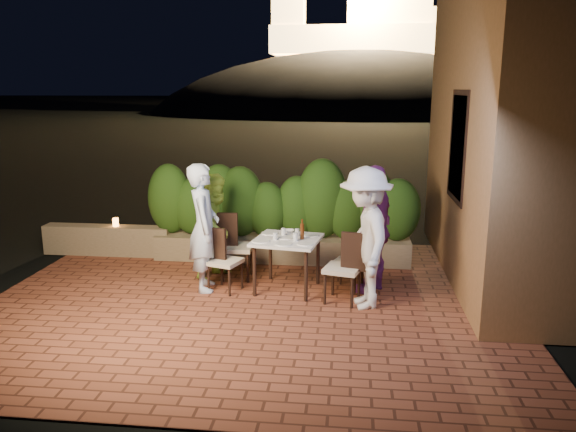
# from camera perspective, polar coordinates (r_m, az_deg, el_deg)

# --- Properties ---
(ground) EXTENTS (400.00, 400.00, 0.00)m
(ground) POSITION_cam_1_polar(r_m,az_deg,el_deg) (7.27, -4.55, -9.96)
(ground) COLOR black
(ground) RESTS_ON ground
(terrace_floor) EXTENTS (7.00, 6.00, 0.15)m
(terrace_floor) POSITION_cam_1_polar(r_m,az_deg,el_deg) (7.74, -3.84, -8.91)
(terrace_floor) COLOR brown
(terrace_floor) RESTS_ON ground
(building_wall) EXTENTS (1.60, 5.00, 5.00)m
(building_wall) POSITION_cam_1_polar(r_m,az_deg,el_deg) (8.87, 21.72, 10.07)
(building_wall) COLOR #A26F40
(building_wall) RESTS_ON ground
(window_pane) EXTENTS (0.08, 1.00, 1.40)m
(window_pane) POSITION_cam_1_polar(r_m,az_deg,el_deg) (8.25, 17.06, 6.78)
(window_pane) COLOR black
(window_pane) RESTS_ON building_wall
(window_frame) EXTENTS (0.06, 1.15, 1.55)m
(window_frame) POSITION_cam_1_polar(r_m,az_deg,el_deg) (8.25, 16.99, 6.78)
(window_frame) COLOR black
(window_frame) RESTS_ON building_wall
(planter) EXTENTS (4.20, 0.55, 0.40)m
(planter) POSITION_cam_1_polar(r_m,az_deg,el_deg) (9.31, -0.68, -3.31)
(planter) COLOR #7D6C4F
(planter) RESTS_ON ground
(hedge) EXTENTS (4.00, 0.70, 1.10)m
(hedge) POSITION_cam_1_polar(r_m,az_deg,el_deg) (9.13, -0.69, 1.21)
(hedge) COLOR #214312
(hedge) RESTS_ON planter
(parapet) EXTENTS (2.20, 0.30, 0.50)m
(parapet) POSITION_cam_1_polar(r_m,az_deg,el_deg) (10.10, -17.83, -2.35)
(parapet) COLOR #7D6C4F
(parapet) RESTS_ON ground
(hill) EXTENTS (52.00, 40.00, 22.00)m
(hill) POSITION_cam_1_polar(r_m,az_deg,el_deg) (66.92, 7.06, 6.96)
(hill) COLOR black
(hill) RESTS_ON ground
(fortress) EXTENTS (26.00, 8.00, 8.00)m
(fortress) POSITION_cam_1_polar(r_m,az_deg,el_deg) (67.02, 7.42, 19.38)
(fortress) COLOR #FFCC7A
(fortress) RESTS_ON hill
(dining_table) EXTENTS (1.01, 1.01, 0.75)m
(dining_table) POSITION_cam_1_polar(r_m,az_deg,el_deg) (7.92, -0.08, -4.93)
(dining_table) COLOR white
(dining_table) RESTS_ON ground
(plate_nw) EXTENTS (0.24, 0.24, 0.01)m
(plate_nw) POSITION_cam_1_polar(r_m,az_deg,el_deg) (7.68, -2.80, -2.54)
(plate_nw) COLOR white
(plate_nw) RESTS_ON dining_table
(plate_sw) EXTENTS (0.24, 0.24, 0.01)m
(plate_sw) POSITION_cam_1_polar(r_m,az_deg,el_deg) (8.08, -1.85, -1.75)
(plate_sw) COLOR white
(plate_sw) RESTS_ON dining_table
(plate_ne) EXTENTS (0.22, 0.22, 0.01)m
(plate_ne) POSITION_cam_1_polar(r_m,az_deg,el_deg) (7.53, 1.72, -2.84)
(plate_ne) COLOR white
(plate_ne) RESTS_ON dining_table
(plate_se) EXTENTS (0.22, 0.22, 0.01)m
(plate_se) POSITION_cam_1_polar(r_m,az_deg,el_deg) (7.98, 2.35, -1.95)
(plate_se) COLOR white
(plate_se) RESTS_ON dining_table
(plate_centre) EXTENTS (0.22, 0.22, 0.01)m
(plate_centre) POSITION_cam_1_polar(r_m,az_deg,el_deg) (7.84, -0.28, -2.20)
(plate_centre) COLOR white
(plate_centre) RESTS_ON dining_table
(plate_front) EXTENTS (0.24, 0.24, 0.01)m
(plate_front) POSITION_cam_1_polar(r_m,az_deg,el_deg) (7.53, -0.48, -2.84)
(plate_front) COLOR white
(plate_front) RESTS_ON dining_table
(glass_nw) EXTENTS (0.06, 0.06, 0.11)m
(glass_nw) POSITION_cam_1_polar(r_m,az_deg,el_deg) (7.73, -1.32, -2.06)
(glass_nw) COLOR silver
(glass_nw) RESTS_ON dining_table
(glass_sw) EXTENTS (0.06, 0.06, 0.11)m
(glass_sw) POSITION_cam_1_polar(r_m,az_deg,el_deg) (7.96, -0.47, -1.62)
(glass_sw) COLOR silver
(glass_sw) RESTS_ON dining_table
(glass_ne) EXTENTS (0.07, 0.07, 0.12)m
(glass_ne) POSITION_cam_1_polar(r_m,az_deg,el_deg) (7.67, 0.75, -2.13)
(glass_ne) COLOR silver
(glass_ne) RESTS_ON dining_table
(glass_se) EXTENTS (0.06, 0.06, 0.11)m
(glass_se) POSITION_cam_1_polar(r_m,az_deg,el_deg) (7.94, 0.93, -1.67)
(glass_se) COLOR silver
(glass_se) RESTS_ON dining_table
(beer_bottle) EXTENTS (0.06, 0.06, 0.28)m
(beer_bottle) POSITION_cam_1_polar(r_m,az_deg,el_deg) (7.75, 1.44, -1.35)
(beer_bottle) COLOR #4D230C
(beer_bottle) RESTS_ON dining_table
(bowl) EXTENTS (0.18, 0.18, 0.04)m
(bowl) POSITION_cam_1_polar(r_m,az_deg,el_deg) (8.14, 0.09, -1.54)
(bowl) COLOR white
(bowl) RESTS_ON dining_table
(chair_left_front) EXTENTS (0.53, 0.53, 0.90)m
(chair_left_front) POSITION_cam_1_polar(r_m,az_deg,el_deg) (7.91, -6.43, -4.47)
(chair_left_front) COLOR black
(chair_left_front) RESTS_ON ground
(chair_left_back) EXTENTS (0.48, 0.48, 1.00)m
(chair_left_back) POSITION_cam_1_polar(r_m,az_deg,el_deg) (8.40, -5.24, -3.04)
(chair_left_back) COLOR black
(chair_left_back) RESTS_ON ground
(chair_right_front) EXTENTS (0.55, 0.55, 0.97)m
(chair_right_front) POSITION_cam_1_polar(r_m,az_deg,el_deg) (7.48, 5.56, -5.19)
(chair_right_front) COLOR black
(chair_right_front) RESTS_ON ground
(chair_right_back) EXTENTS (0.49, 0.49, 0.84)m
(chair_right_back) POSITION_cam_1_polar(r_m,az_deg,el_deg) (7.95, 6.12, -4.58)
(chair_right_back) COLOR black
(chair_right_back) RESTS_ON ground
(diner_blue) EXTENTS (0.57, 0.74, 1.80)m
(diner_blue) POSITION_cam_1_polar(r_m,az_deg,el_deg) (7.90, -8.55, -1.16)
(diner_blue) COLOR silver
(diner_blue) RESTS_ON ground
(diner_green) EXTENTS (0.90, 0.96, 1.57)m
(diner_green) POSITION_cam_1_polar(r_m,az_deg,el_deg) (8.43, -7.16, -1.01)
(diner_green) COLOR #AFD843
(diner_green) RESTS_ON ground
(diner_white) EXTENTS (0.90, 1.30, 1.84)m
(diner_white) POSITION_cam_1_polar(r_m,az_deg,el_deg) (7.26, 7.85, -2.23)
(diner_white) COLOR white
(diner_white) RESTS_ON ground
(diner_purple) EXTENTS (0.78, 1.13, 1.79)m
(diner_purple) POSITION_cam_1_polar(r_m,az_deg,el_deg) (7.83, 8.80, -1.33)
(diner_purple) COLOR #72297B
(diner_purple) RESTS_ON ground
(parapet_lamp) EXTENTS (0.10, 0.10, 0.14)m
(parapet_lamp) POSITION_cam_1_polar(r_m,az_deg,el_deg) (9.96, -17.11, -0.61)
(parapet_lamp) COLOR orange
(parapet_lamp) RESTS_ON parapet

